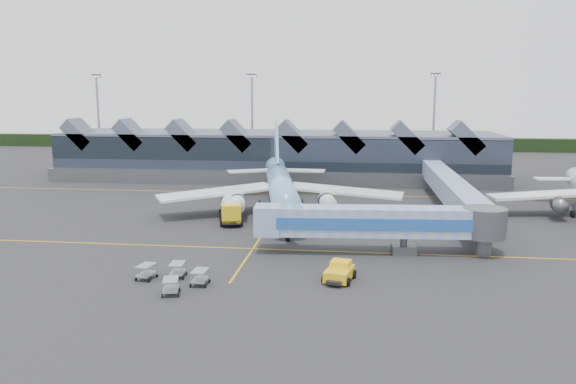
# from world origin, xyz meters

# --- Properties ---
(ground) EXTENTS (260.00, 260.00, 0.00)m
(ground) POSITION_xyz_m (0.00, 0.00, 0.00)
(ground) COLOR #262628
(ground) RESTS_ON ground
(taxi_stripes) EXTENTS (120.00, 60.00, 0.01)m
(taxi_stripes) POSITION_xyz_m (0.00, 10.00, 0.01)
(taxi_stripes) COLOR gold
(taxi_stripes) RESTS_ON ground
(tree_line_far) EXTENTS (260.00, 4.00, 4.00)m
(tree_line_far) POSITION_xyz_m (0.00, 110.00, 2.00)
(tree_line_far) COLOR black
(tree_line_far) RESTS_ON ground
(terminal) EXTENTS (90.00, 22.25, 12.52)m
(terminal) POSITION_xyz_m (-5.07, 47.35, 4.88)
(terminal) COLOR black
(terminal) RESTS_ON ground
(light_masts) EXTENTS (132.40, 42.56, 22.45)m
(light_masts) POSITION_xyz_m (21.00, 62.80, 12.49)
(light_masts) COLOR #94989C
(light_masts) RESTS_ON ground
(main_airliner) EXTENTS (35.96, 41.88, 13.51)m
(main_airliner) POSITION_xyz_m (0.61, 11.28, 3.97)
(main_airliner) COLOR #73A0E9
(main_airliner) RESTS_ON ground
(jet_bridge) EXTENTS (27.48, 5.83, 5.34)m
(jet_bridge) POSITION_xyz_m (15.60, -8.00, 3.48)
(jet_bridge) COLOR #809BD5
(jet_bridge) RESTS_ON ground
(fuel_truck) EXTENTS (4.88, 10.11, 3.38)m
(fuel_truck) POSITION_xyz_m (-5.82, 5.86, 1.90)
(fuel_truck) COLOR black
(fuel_truck) RESTS_ON ground
(pushback_tug) EXTENTS (3.24, 4.41, 1.81)m
(pushback_tug) POSITION_xyz_m (10.14, -17.89, 0.81)
(pushback_tug) COLOR yellow
(pushback_tug) RESTS_ON ground
(baggage_carts) EXTENTS (7.07, 6.82, 1.42)m
(baggage_carts) POSITION_xyz_m (-5.11, -20.70, 0.80)
(baggage_carts) COLOR #9C9FA4
(baggage_carts) RESTS_ON ground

